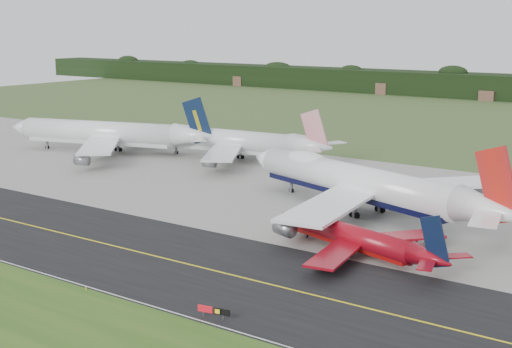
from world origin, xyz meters
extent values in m
plane|color=#3D5025|center=(0.00, 0.00, 0.00)|extent=(600.00, 600.00, 0.00)
cube|color=#295117|center=(0.00, -35.00, 0.01)|extent=(400.00, 30.00, 0.01)
cube|color=black|center=(0.00, -4.00, 0.01)|extent=(400.00, 32.00, 0.02)
cube|color=gray|center=(0.00, 51.00, 0.01)|extent=(400.00, 78.00, 0.01)
cube|color=yellow|center=(0.00, -4.00, 0.03)|extent=(400.00, 0.40, 0.00)
cube|color=silver|center=(0.00, -19.50, 0.03)|extent=(400.00, 0.25, 0.00)
cylinder|color=white|center=(8.21, 39.51, 6.17)|extent=(49.65, 21.79, 6.37)
cube|color=black|center=(8.21, 39.51, 4.10)|extent=(46.77, 19.49, 2.23)
cone|color=white|center=(-18.60, 48.36, 6.17)|extent=(7.95, 8.02, 6.37)
cone|color=white|center=(38.32, 29.57, 6.65)|extent=(14.57, 10.20, 6.37)
ellipsoid|color=white|center=(-5.14, 43.92, 7.93)|extent=(14.04, 9.22, 4.06)
cube|color=white|center=(12.03, 23.30, 5.06)|extent=(12.32, 29.26, 0.55)
cube|color=white|center=(20.93, 50.26, 5.06)|extent=(26.06, 26.89, 0.55)
cube|color=red|center=(39.00, 29.34, 10.98)|extent=(8.86, 3.36, 13.20)
cylinder|color=gray|center=(8.50, 25.11, 3.32)|extent=(4.14, 3.63, 2.68)
cylinder|color=gray|center=(17.02, 50.90, 3.32)|extent=(4.14, 3.63, 2.68)
cylinder|color=gray|center=(10.10, 11.58, 3.32)|extent=(4.14, 3.63, 2.68)
cylinder|color=gray|center=(26.36, 60.82, 3.32)|extent=(4.14, 3.63, 2.68)
cylinder|color=black|center=(-9.90, 45.49, 0.57)|extent=(1.25, 0.85, 1.15)
cylinder|color=slate|center=(10.92, 34.92, 2.13)|extent=(1.13, 1.13, 4.26)
cylinder|color=black|center=(10.92, 34.92, 0.57)|extent=(1.27, 0.90, 1.15)
cylinder|color=slate|center=(13.12, 41.58, 2.13)|extent=(1.13, 1.13, 4.26)
cylinder|color=black|center=(13.12, 41.58, 0.57)|extent=(1.27, 0.90, 1.15)
cylinder|color=maroon|center=(19.66, 15.62, 2.89)|extent=(26.07, 10.85, 3.54)
cube|color=#980D0B|center=(19.66, 15.62, 1.74)|extent=(24.56, 9.63, 1.24)
cone|color=maroon|center=(5.57, 19.81, 2.89)|extent=(4.14, 4.32, 3.54)
cone|color=maroon|center=(35.50, 10.90, 3.15)|extent=(7.62, 5.36, 3.54)
cube|color=maroon|center=(21.88, 7.36, 2.27)|extent=(6.80, 15.10, 0.40)
cube|color=maroon|center=(26.04, 21.31, 2.27)|extent=(13.20, 14.02, 0.40)
cube|color=#0B1733|center=(35.97, 10.76, 5.82)|extent=(5.43, 1.87, 8.05)
cylinder|color=gray|center=(20.64, 4.10, 1.30)|extent=(2.28, 1.98, 1.49)
cylinder|color=gray|center=(26.78, 24.73, 1.30)|extent=(2.28, 1.98, 1.49)
cylinder|color=black|center=(10.14, 18.45, 0.32)|extent=(0.69, 0.46, 0.64)
cylinder|color=slate|center=(21.11, 13.15, 0.91)|extent=(0.62, 0.62, 1.82)
cylinder|color=black|center=(21.11, 13.15, 0.32)|extent=(0.70, 0.49, 0.64)
cylinder|color=slate|center=(22.22, 16.88, 0.91)|extent=(0.62, 0.62, 1.82)
cylinder|color=black|center=(22.22, 16.88, 0.32)|extent=(0.70, 0.49, 0.64)
cylinder|color=white|center=(-81.84, 56.56, 5.96)|extent=(47.43, 18.97, 6.38)
cube|color=silver|center=(-81.84, 56.56, 3.88)|extent=(44.71, 16.79, 2.23)
cone|color=white|center=(-107.55, 49.35, 5.96)|extent=(7.44, 7.75, 6.38)
cone|color=white|center=(-52.96, 64.67, 6.43)|extent=(13.79, 9.53, 6.38)
cube|color=white|center=(-69.74, 45.23, 4.84)|extent=(24.99, 27.11, 0.56)
cube|color=white|center=(-77.40, 72.55, 4.84)|extent=(13.06, 29.39, 0.56)
cube|color=#0C1B36|center=(-52.27, 64.86, 10.64)|extent=(8.74, 2.90, 12.88)
cylinder|color=gray|center=(-73.48, 44.82, 3.10)|extent=(4.08, 3.52, 2.68)
cylinder|color=gray|center=(-80.81, 70.95, 3.10)|extent=(4.08, 3.52, 2.68)
cylinder|color=gray|center=(-64.61, 34.49, 3.10)|extent=(4.08, 3.52, 2.68)
cylinder|color=gray|center=(-78.61, 84.38, 3.10)|extent=(4.08, 3.52, 2.68)
cylinder|color=black|center=(-99.21, 51.69, 0.57)|extent=(1.25, 0.81, 1.15)
cylinder|color=slate|center=(-77.24, 54.21, 2.02)|extent=(1.10, 1.10, 4.04)
cylinder|color=black|center=(-77.24, 54.21, 0.57)|extent=(1.26, 0.86, 1.15)
cylinder|color=slate|center=(-79.14, 60.97, 2.02)|extent=(1.10, 1.10, 4.04)
cylinder|color=black|center=(-79.14, 60.97, 0.57)|extent=(1.26, 0.86, 1.15)
cylinder|color=silver|center=(-46.11, 68.44, 5.44)|extent=(42.41, 9.59, 5.84)
cube|color=silver|center=(-46.11, 68.44, 3.54)|extent=(40.18, 7.95, 2.04)
cone|color=silver|center=(-69.67, 66.32, 5.44)|extent=(5.76, 6.29, 5.84)
cone|color=silver|center=(-19.64, 70.83, 5.88)|extent=(11.58, 6.81, 5.84)
cube|color=silver|center=(-37.69, 57.11, 4.42)|extent=(18.66, 24.64, 0.52)
cube|color=silver|center=(-39.85, 81.10, 4.42)|extent=(15.32, 25.23, 0.52)
cube|color=#A50B25|center=(-18.99, 70.88, 9.67)|extent=(8.07, 1.19, 11.61)
cylinder|color=gray|center=(-37.52, 51.34, 2.82)|extent=(3.40, 2.73, 2.45)
cylinder|color=gray|center=(-40.72, 86.80, 2.82)|extent=(3.40, 2.73, 2.45)
cylinder|color=black|center=(-62.02, 67.01, 0.53)|extent=(1.09, 0.57, 1.05)
cylinder|color=slate|center=(-42.47, 65.54, 1.84)|extent=(0.89, 0.89, 3.69)
cylinder|color=black|center=(-42.47, 65.54, 0.53)|extent=(1.09, 0.62, 1.05)
cylinder|color=slate|center=(-43.05, 71.94, 1.84)|extent=(0.89, 0.89, 3.69)
cylinder|color=black|center=(-43.05, 71.94, 0.53)|extent=(1.09, 0.62, 1.05)
cylinder|color=slate|center=(17.00, -18.26, 0.33)|extent=(0.11, 0.11, 0.65)
cylinder|color=slate|center=(19.74, -17.74, 0.33)|extent=(0.11, 0.11, 0.65)
cube|color=#AB0D17|center=(17.27, -18.21, 1.07)|extent=(2.04, 0.55, 0.84)
cube|color=black|center=(19.01, -17.88, 1.07)|extent=(0.95, 0.34, 0.84)
cube|color=black|center=(20.11, -17.67, 1.07)|extent=(1.13, 0.37, 0.84)
cylinder|color=yellow|center=(-2.10, -20.50, 0.25)|extent=(0.16, 0.16, 0.50)
camera|label=1|loc=(70.73, -83.59, 36.10)|focal=50.00mm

